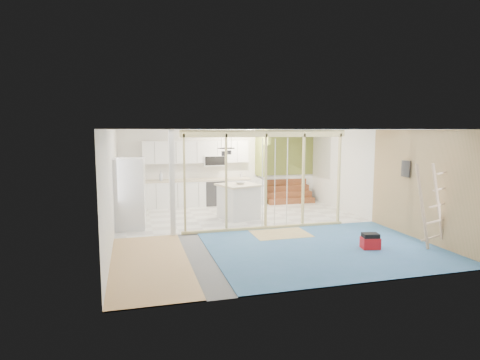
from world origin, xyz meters
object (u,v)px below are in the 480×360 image
object	(u,v)px
fridge	(129,194)
ladder	(432,206)
toolbox	(370,242)
island	(239,202)

from	to	relation	value
fridge	ladder	xyz separation A→B (m)	(6.31, -3.60, 0.02)
toolbox	island	bearing A→B (deg)	129.31
island	ladder	world-z (taller)	ladder
toolbox	ladder	world-z (taller)	ladder
fridge	island	size ratio (longest dim) A/B	1.42
fridge	toolbox	xyz separation A→B (m)	(5.06, -3.24, -0.76)
ladder	fridge	bearing A→B (deg)	154.15
fridge	toolbox	world-z (taller)	fridge
toolbox	fridge	bearing A→B (deg)	158.27
fridge	ladder	world-z (taller)	ladder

